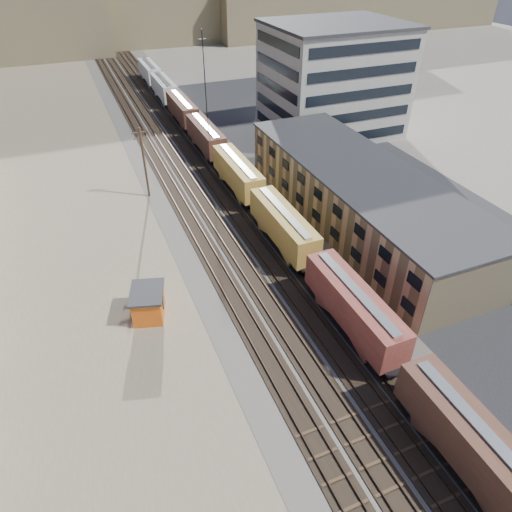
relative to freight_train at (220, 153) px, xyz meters
name	(u,v)px	position (x,y,z in m)	size (l,w,h in m)	color
ground	(365,411)	(-3.80, -46.40, -2.79)	(300.00, 300.00, 0.00)	#6B6356
ballast_bed	(192,164)	(-3.80, 3.60, -2.76)	(18.00, 200.00, 0.06)	#4C4742
dirt_yard	(66,219)	(-23.80, -6.40, -2.78)	(24.00, 180.00, 0.03)	#71694E
asphalt_lot	(359,180)	(18.20, -11.40, -2.77)	(26.00, 120.00, 0.04)	#232326
rail_tracks	(188,165)	(-4.35, 3.60, -2.68)	(11.40, 200.00, 0.24)	black
freight_train	(220,153)	(0.00, 0.00, 0.00)	(3.00, 119.74, 4.46)	black
warehouse	(359,196)	(11.18, -21.40, 0.86)	(12.40, 40.40, 7.25)	tan
office_tower	(333,80)	(24.15, 8.55, 6.47)	(22.60, 18.60, 18.45)	#9E998E
utility_pole_north	(144,161)	(-12.30, -4.40, 2.50)	(2.20, 0.32, 10.00)	#382619
radio_mast	(205,86)	(2.20, 13.60, 6.33)	(1.20, 0.16, 18.00)	black
maintenance_shed	(148,303)	(-17.27, -28.88, -1.27)	(4.17, 4.79, 2.98)	orange
parked_car_blue	(317,155)	(16.07, -2.02, -2.12)	(2.24, 4.86, 1.35)	navy
parked_car_far	(317,123)	(23.24, 11.17, -2.01)	(1.84, 4.58, 1.56)	silver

